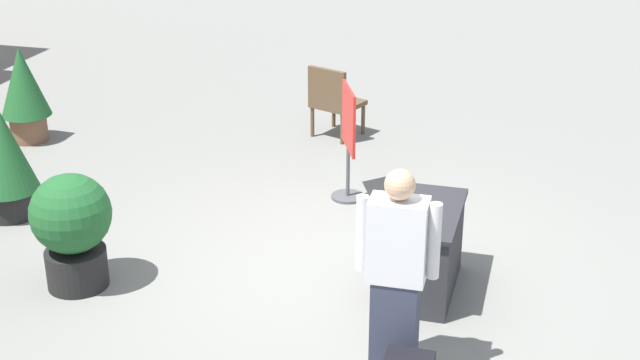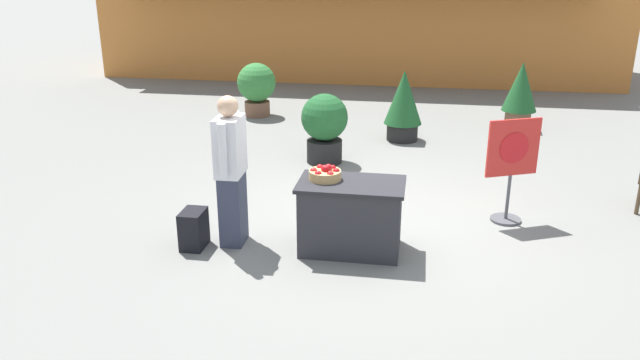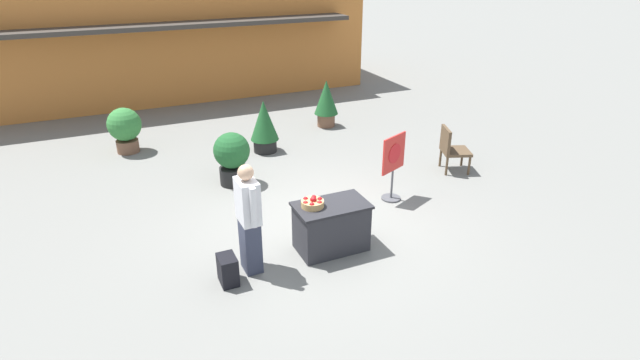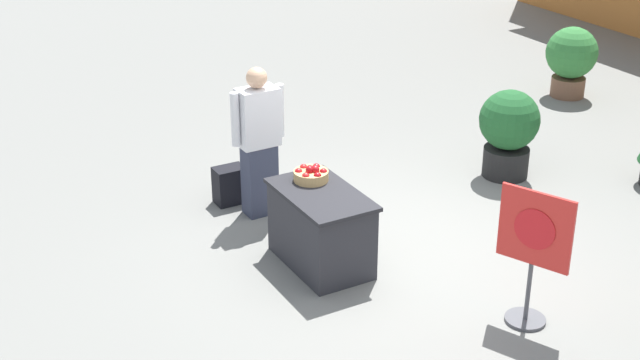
% 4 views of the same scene
% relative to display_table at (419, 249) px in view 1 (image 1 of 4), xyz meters
% --- Properties ---
extents(ground_plane, '(120.00, 120.00, 0.00)m').
position_rel_display_table_xyz_m(ground_plane, '(0.17, 0.77, -0.39)').
color(ground_plane, slate).
extents(display_table, '(1.12, 0.67, 0.77)m').
position_rel_display_table_xyz_m(display_table, '(0.00, 0.00, 0.00)').
color(display_table, '#2D2D33').
rests_on(display_table, ground_plane).
extents(apple_basket, '(0.34, 0.34, 0.16)m').
position_rel_display_table_xyz_m(apple_basket, '(-0.29, 0.05, 0.45)').
color(apple_basket, tan).
rests_on(apple_basket, display_table).
extents(person_visitor, '(0.27, 0.61, 1.65)m').
position_rel_display_table_xyz_m(person_visitor, '(-1.29, -0.03, 0.45)').
color(person_visitor, '#33384C').
rests_on(person_visitor, ground_plane).
extents(poster_board, '(0.61, 0.36, 1.25)m').
position_rel_display_table_xyz_m(poster_board, '(1.75, 1.07, 0.31)').
color(poster_board, '#4C4C51').
rests_on(poster_board, ground_plane).
extents(patio_chair, '(0.71, 0.71, 0.94)m').
position_rel_display_table_xyz_m(patio_chair, '(3.56, 1.71, 0.13)').
color(patio_chair, brown).
rests_on(patio_chair, ground_plane).
extents(potted_plant_far_right, '(0.71, 0.71, 1.06)m').
position_rel_display_table_xyz_m(potted_plant_far_right, '(-0.75, 2.93, 0.20)').
color(potted_plant_far_right, black).
rests_on(potted_plant_far_right, ground_plane).
extents(potted_plant_far_left, '(0.64, 0.64, 1.20)m').
position_rel_display_table_xyz_m(potted_plant_far_left, '(0.38, 4.34, 0.25)').
color(potted_plant_far_left, black).
rests_on(potted_plant_far_left, ground_plane).
extents(potted_plant_near_left, '(0.62, 0.62, 1.22)m').
position_rel_display_table_xyz_m(potted_plant_near_left, '(2.42, 5.42, 0.28)').
color(potted_plant_near_left, brown).
rests_on(potted_plant_near_left, ground_plane).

